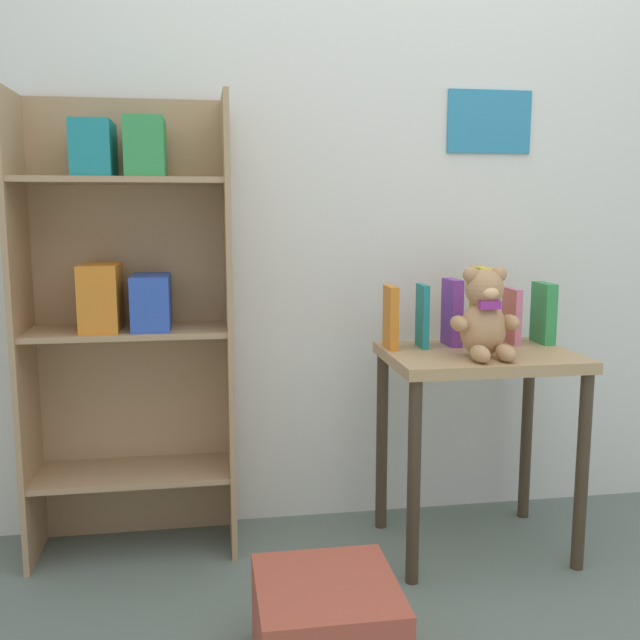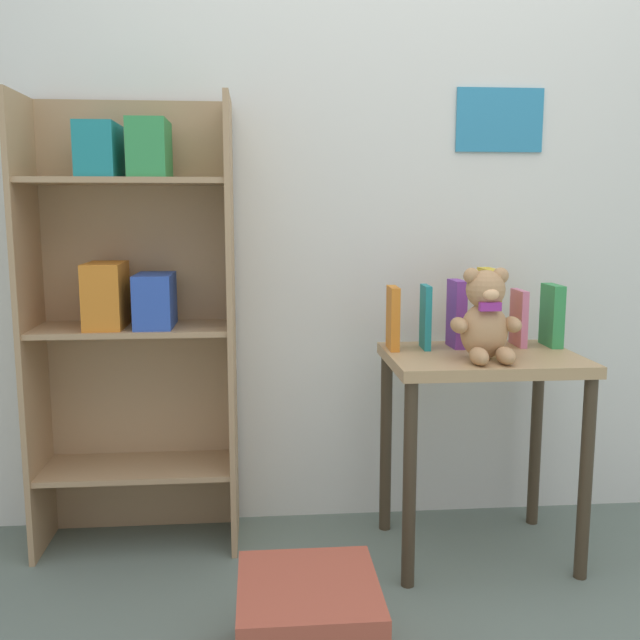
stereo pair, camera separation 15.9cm
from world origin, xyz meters
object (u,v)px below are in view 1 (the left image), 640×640
Objects in this scene: book_standing_green at (543,313)px; book_standing_orange at (391,317)px; display_table at (478,387)px; storage_bin at (327,627)px; book_standing_teal at (422,316)px; book_standing_pink at (512,316)px; teddy_bear at (485,316)px; book_standing_purple at (452,312)px; book_standing_yellow at (483,306)px; bookshelf_side at (128,300)px.

book_standing_orange is at bearing -177.59° from book_standing_green.
book_standing_orange is (-0.27, 0.10, 0.22)m from display_table.
book_standing_green is 0.58× the size of storage_bin.
book_standing_pink is at bearing 6.86° from book_standing_teal.
book_standing_teal is 0.59× the size of storage_bin.
storage_bin is at bearing -120.55° from book_standing_teal.
teddy_bear is 0.35m from book_standing_green.
display_table is 0.36m from book_standing_green.
storage_bin is at bearing -136.55° from display_table.
book_standing_green is at bearing 3.66° from book_standing_teal.
book_standing_purple reaches higher than book_standing_pink.
storage_bin is (-0.43, -0.66, -0.66)m from book_standing_teal.
teddy_bear reaches higher than book_standing_purple.
book_standing_teal is 0.80× the size of book_standing_yellow.
book_standing_purple is 0.32m from book_standing_green.
bookshelf_side reaches higher than book_standing_yellow.
teddy_bear is 1.34× the size of book_standing_teal.
storage_bin is at bearing -114.04° from book_standing_orange.
book_standing_teal reaches higher than book_standing_pink.
book_standing_purple reaches higher than display_table.
storage_bin is (-0.57, -0.48, -0.68)m from teddy_bear.
teddy_bear reaches higher than book_standing_orange.
bookshelf_side reaches higher than book_standing_pink.
display_table is 3.20× the size of book_standing_teal.
book_standing_yellow reaches higher than book_standing_orange.
book_standing_purple is at bearing -4.48° from bookshelf_side.
teddy_bear is at bearing -111.26° from book_standing_yellow.
display_table is 2.39× the size of teddy_bear.
book_standing_yellow is 1.39× the size of book_standing_pink.
display_table is 3.25× the size of book_standing_orange.
book_standing_orange is 0.92× the size of book_standing_purple.
book_standing_teal is (-0.16, 0.10, 0.22)m from display_table.
display_table is (1.11, -0.20, -0.28)m from bookshelf_side.
book_standing_pink is at bearing 173.01° from book_standing_green.
book_standing_green is at bearing 33.65° from teddy_bear.
teddy_bear reaches higher than book_standing_pink.
book_standing_purple is 1.08× the size of book_standing_green.
book_standing_orange reaches higher than book_standing_pink.
teddy_bear is at bearing -34.57° from book_standing_orange.
book_standing_pink is at bearing 2.23° from book_standing_yellow.
book_standing_pink is (0.11, 0.01, -0.04)m from book_standing_yellow.
display_table is at bearing -115.21° from book_standing_yellow.
teddy_bear is at bearing -50.28° from book_standing_teal.
book_standing_green is (0.43, 0.01, -0.00)m from book_standing_teal.
teddy_bear is at bearing -144.90° from book_standing_green.
teddy_bear is at bearing 39.92° from storage_bin.
book_standing_yellow is (0.08, 0.20, 0.00)m from teddy_bear.
book_standing_green is (0.27, 0.11, 0.22)m from display_table.
teddy_bear is 1.36× the size of book_standing_orange.
book_standing_purple reaches higher than book_standing_green.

